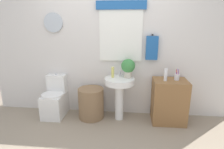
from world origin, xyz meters
TOP-DOWN VIEW (x-y plane):
  - ground_plane at (0.00, 0.00)m, footprint 8.00×8.00m
  - back_wall at (0.00, 1.15)m, footprint 4.40×0.18m
  - toilet at (-0.97, 0.88)m, footprint 0.38×0.51m
  - laundry_hamper at (-0.30, 0.85)m, footprint 0.45×0.45m
  - pedestal_sink at (0.20, 0.85)m, footprint 0.51×0.51m
  - faucet at (0.20, 0.97)m, footprint 0.03×0.03m
  - wooden_cabinet at (1.05, 0.85)m, footprint 0.55×0.44m
  - soap_bottle at (0.08, 0.90)m, footprint 0.05×0.05m
  - potted_plant at (0.34, 0.91)m, footprint 0.23×0.23m
  - lotion_bottle at (0.95, 0.81)m, footprint 0.05×0.05m
  - toothbrush_cup at (1.14, 0.87)m, footprint 0.08×0.08m

SIDE VIEW (x-z plane):
  - ground_plane at x=0.00m, z-range 0.00..0.00m
  - laundry_hamper at x=-0.30m, z-range 0.00..0.55m
  - toilet at x=-0.97m, z-range -0.09..0.67m
  - wooden_cabinet at x=1.05m, z-range 0.00..0.74m
  - pedestal_sink at x=0.20m, z-range 0.19..0.94m
  - toothbrush_cup at x=1.14m, z-range 0.70..0.89m
  - faucet at x=0.20m, z-range 0.75..0.85m
  - soap_bottle at x=0.08m, z-range 0.75..0.93m
  - lotion_bottle at x=0.95m, z-range 0.74..0.95m
  - potted_plant at x=0.34m, z-range 0.78..1.10m
  - back_wall at x=0.00m, z-range 0.01..2.61m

